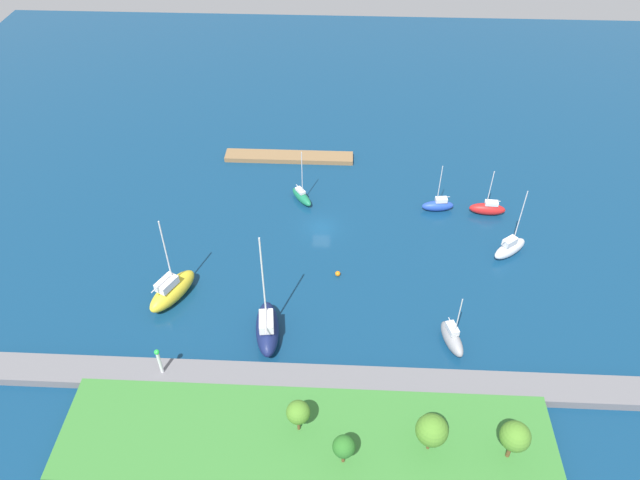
{
  "coord_description": "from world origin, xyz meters",
  "views": [
    {
      "loc": [
        -2.75,
        63.14,
        53.94
      ],
      "look_at": [
        0.0,
        4.3,
        1.5
      ],
      "focal_mm": 32.85,
      "sensor_mm": 36.0,
      "label": 1
    }
  ],
  "objects": [
    {
      "name": "water",
      "position": [
        0.0,
        0.0,
        0.0
      ],
      "size": [
        160.0,
        160.0,
        0.0
      ],
      "primitive_type": "plane",
      "color": "navy",
      "rests_on": "ground"
    },
    {
      "name": "pier_dock",
      "position": [
        6.08,
        -17.24,
        0.38
      ],
      "size": [
        20.9,
        3.01,
        0.76
      ],
      "primitive_type": "cube",
      "color": "olive",
      "rests_on": "ground"
    },
    {
      "name": "breakwater",
      "position": [
        0.0,
        26.13,
        0.54
      ],
      "size": [
        72.45,
        3.61,
        1.09
      ],
      "primitive_type": "cube",
      "color": "slate",
      "rests_on": "ground"
    },
    {
      "name": "shoreline_park",
      "position": [
        0.0,
        32.99,
        0.57
      ],
      "size": [
        48.99,
        11.17,
        1.14
      ],
      "primitive_type": "cube",
      "color": "#387A33",
      "rests_on": "ground"
    },
    {
      "name": "harbor_beacon",
      "position": [
        16.09,
        26.13,
        3.24
      ],
      "size": [
        0.56,
        0.56,
        3.73
      ],
      "color": "silver",
      "rests_on": "breakwater"
    },
    {
      "name": "park_tree_midwest",
      "position": [
        0.8,
        32.27,
        4.09
      ],
      "size": [
        2.35,
        2.35,
        4.15
      ],
      "color": "brown",
      "rests_on": "shoreline_park"
    },
    {
      "name": "park_tree_center",
      "position": [
        -11.84,
        33.74,
        4.36
      ],
      "size": [
        3.11,
        3.11,
        4.79
      ],
      "color": "brown",
      "rests_on": "shoreline_park"
    },
    {
      "name": "park_tree_east",
      "position": [
        -19.4,
        34.18,
        4.62
      ],
      "size": [
        2.87,
        2.87,
        4.95
      ],
      "color": "brown",
      "rests_on": "shoreline_park"
    },
    {
      "name": "park_tree_mideast",
      "position": [
        -3.66,
        35.45,
        3.76
      ],
      "size": [
        2.15,
        2.15,
        3.73
      ],
      "color": "brown",
      "rests_on": "shoreline_park"
    },
    {
      "name": "sailboat_green_outer_mooring",
      "position": [
        3.23,
        -6.14,
        0.82
      ],
      "size": [
        3.92,
        4.77,
        8.77
      ],
      "rotation": [
        0.0,
        0.0,
        2.18
      ],
      "color": "#19724C",
      "rests_on": "water"
    },
    {
      "name": "sailboat_white_far_south",
      "position": [
        -25.42,
        4.37,
        1.22
      ],
      "size": [
        5.47,
        4.8,
        10.53
      ],
      "rotation": [
        0.0,
        0.0,
        3.8
      ],
      "color": "white",
      "rests_on": "water"
    },
    {
      "name": "sailboat_yellow_by_breakwater",
      "position": [
        17.77,
        14.42,
        1.5
      ],
      "size": [
        5.88,
        8.03,
        12.21
      ],
      "rotation": [
        0.0,
        0.0,
        4.23
      ],
      "color": "yellow",
      "rests_on": "water"
    },
    {
      "name": "sailboat_navy_near_pier",
      "position": [
        5.36,
        19.93,
        1.63
      ],
      "size": [
        3.62,
        8.18,
        15.06
      ],
      "rotation": [
        0.0,
        0.0,
        4.84
      ],
      "color": "#141E4C",
      "rests_on": "water"
    },
    {
      "name": "sailboat_gray_west_end",
      "position": [
        -15.85,
        20.02,
        1.11
      ],
      "size": [
        3.06,
        5.38,
        7.95
      ],
      "rotation": [
        0.0,
        0.0,
        1.86
      ],
      "color": "gray",
      "rests_on": "water"
    },
    {
      "name": "sailboat_blue_along_channel",
      "position": [
        -16.87,
        -4.84,
        0.9
      ],
      "size": [
        4.81,
        2.02,
        7.8
      ],
      "rotation": [
        0.0,
        0.0,
        0.1
      ],
      "color": "#2347B2",
      "rests_on": "water"
    },
    {
      "name": "sailboat_red_inner_mooring",
      "position": [
        -23.95,
        -4.31,
        0.96
      ],
      "size": [
        5.26,
        2.05,
        7.46
      ],
      "rotation": [
        0.0,
        0.0,
        6.21
      ],
      "color": "red",
      "rests_on": "water"
    },
    {
      "name": "mooring_buoy_orange",
      "position": [
        -2.54,
        9.44,
        0.34
      ],
      "size": [
        0.68,
        0.68,
        0.68
      ],
      "primitive_type": "sphere",
      "color": "orange",
      "rests_on": "water"
    }
  ]
}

